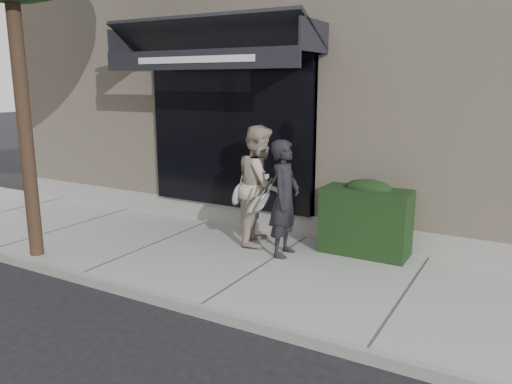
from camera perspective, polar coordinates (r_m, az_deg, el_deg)
The scene contains 7 objects.
ground at distance 7.24m, azimuth 0.80°, elevation -9.20°, with size 80.00×80.00×0.00m, color black.
sidewalk at distance 7.22m, azimuth 0.80°, elevation -8.76°, with size 20.00×3.00×0.12m, color gray.
curb at distance 6.01m, azimuth -6.57°, elevation -13.24°, with size 20.00×0.10×0.14m, color gray.
building_facade at distance 11.33m, azimuth 13.33°, elevation 12.43°, with size 14.30×8.04×5.64m.
hedge at distance 7.73m, azimuth 12.54°, elevation -2.96°, with size 1.30×0.70×1.14m.
pedestrian_front at distance 7.37m, azimuth 3.25°, elevation -0.75°, with size 0.69×0.78×1.74m.
pedestrian_back at distance 7.93m, azimuth 0.50°, elevation 0.79°, with size 0.97×1.10×1.90m.
Camera 1 is at (3.25, -5.89, 2.66)m, focal length 35.00 mm.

